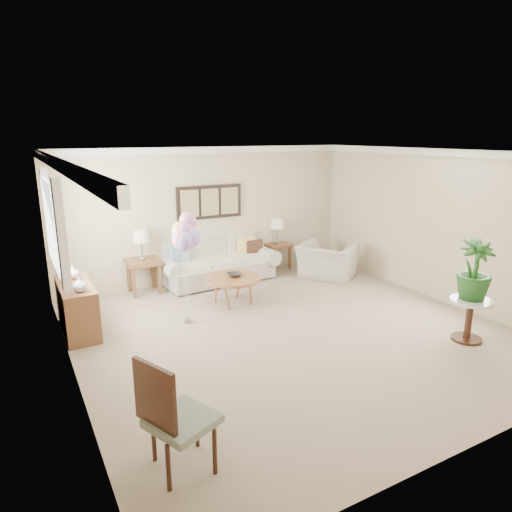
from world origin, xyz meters
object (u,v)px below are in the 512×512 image
(coffee_table, at_px, (233,279))
(accent_chair, at_px, (173,415))
(balloon_cluster, at_px, (185,235))
(sofa, at_px, (218,264))
(armchair, at_px, (327,261))

(coffee_table, distance_m, accent_chair, 4.04)
(accent_chair, xyz_separation_m, balloon_cluster, (1.23, 2.97, 0.86))
(sofa, relative_size, accent_chair, 2.29)
(armchair, bearing_deg, accent_chair, 98.08)
(armchair, height_order, accent_chair, accent_chair)
(balloon_cluster, bearing_deg, coffee_table, 23.01)
(sofa, height_order, armchair, sofa)
(accent_chair, bearing_deg, balloon_cluster, 67.47)
(sofa, relative_size, armchair, 2.26)
(coffee_table, relative_size, accent_chair, 0.90)
(balloon_cluster, bearing_deg, sofa, 53.24)
(sofa, distance_m, balloon_cluster, 2.36)
(coffee_table, height_order, armchair, armchair)
(sofa, distance_m, coffee_table, 1.31)
(armchair, height_order, balloon_cluster, balloon_cluster)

